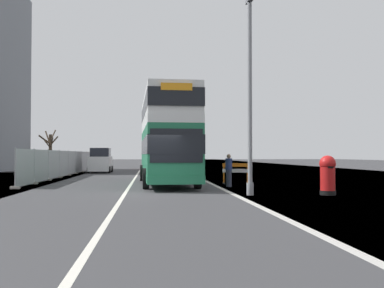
% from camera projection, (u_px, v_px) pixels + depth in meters
% --- Properties ---
extents(ground, '(140.00, 280.00, 0.10)m').
position_uv_depth(ground, '(168.00, 195.00, 18.33)').
color(ground, '#38383A').
extents(double_decker_bus, '(3.11, 11.48, 4.94)m').
position_uv_depth(double_decker_bus, '(166.00, 137.00, 24.62)').
color(double_decker_bus, '#1E6B47').
rests_on(double_decker_bus, ground).
extents(lamppost_foreground, '(0.29, 0.70, 8.10)m').
position_uv_depth(lamppost_foreground, '(250.00, 101.00, 17.88)').
color(lamppost_foreground, gray).
rests_on(lamppost_foreground, ground).
extents(red_pillar_postbox, '(0.66, 0.66, 1.61)m').
position_uv_depth(red_pillar_postbox, '(328.00, 173.00, 17.93)').
color(red_pillar_postbox, black).
rests_on(red_pillar_postbox, ground).
extents(roadworks_barrier, '(1.51, 0.61, 1.16)m').
position_uv_depth(roadworks_barrier, '(236.00, 171.00, 24.67)').
color(roadworks_barrier, orange).
rests_on(roadworks_barrier, ground).
extents(construction_site_fence, '(0.44, 27.40, 1.99)m').
position_uv_depth(construction_site_fence, '(68.00, 163.00, 34.58)').
color(construction_site_fence, '#A8AAAD').
rests_on(construction_site_fence, ground).
extents(car_oncoming_near, '(2.01, 4.03, 2.25)m').
position_uv_depth(car_oncoming_near, '(101.00, 161.00, 40.10)').
color(car_oncoming_near, silver).
rests_on(car_oncoming_near, ground).
extents(car_receding_mid, '(2.04, 4.33, 2.16)m').
position_uv_depth(car_receding_mid, '(156.00, 160.00, 49.58)').
color(car_receding_mid, maroon).
rests_on(car_receding_mid, ground).
extents(bare_tree_far_verge_near, '(2.40, 2.91, 4.70)m').
position_uv_depth(bare_tree_far_verge_near, '(50.00, 148.00, 52.34)').
color(bare_tree_far_verge_near, '#4C3D2D').
rests_on(bare_tree_far_verge_near, ground).
extents(pedestrian_at_kerb, '(0.34, 0.34, 1.67)m').
position_uv_depth(pedestrian_at_kerb, '(229.00, 170.00, 22.45)').
color(pedestrian_at_kerb, '#2D3342').
rests_on(pedestrian_at_kerb, ground).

